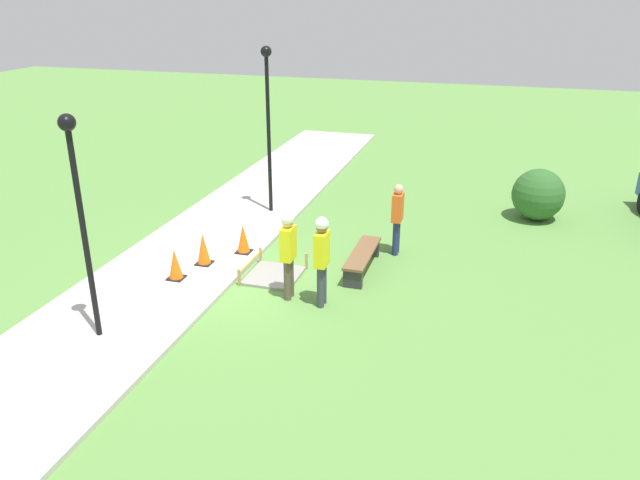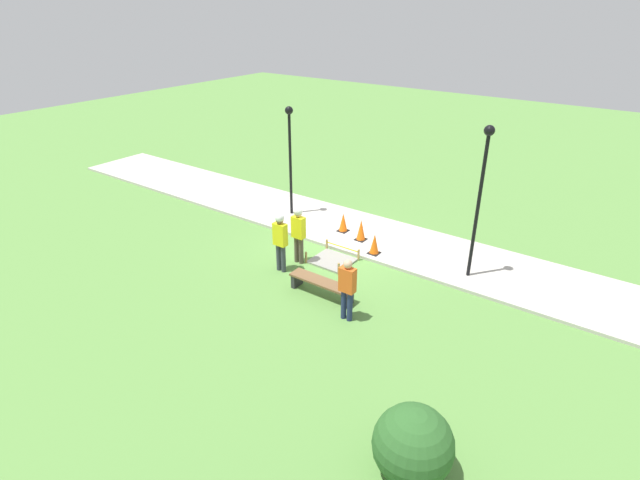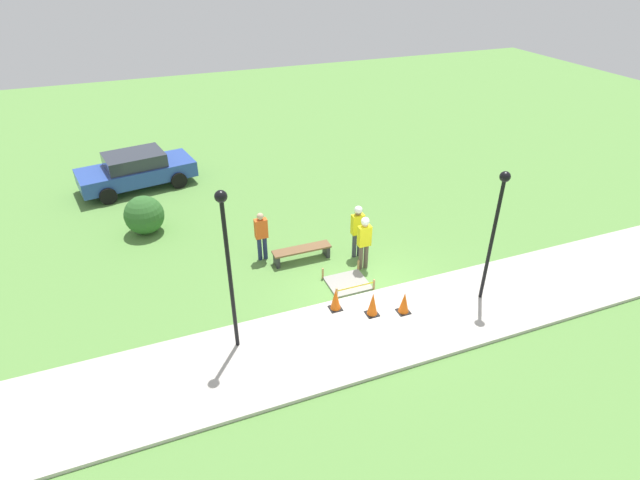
% 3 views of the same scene
% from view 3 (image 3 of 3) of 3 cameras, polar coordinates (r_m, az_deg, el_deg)
% --- Properties ---
extents(ground_plane, '(60.00, 60.00, 0.00)m').
position_cam_3_polar(ground_plane, '(14.80, 5.73, -6.14)').
color(ground_plane, '#5B8E42').
extents(sidewalk, '(28.00, 3.03, 0.10)m').
position_cam_3_polar(sidewalk, '(13.75, 8.55, -9.51)').
color(sidewalk, '#BCB7AD').
rests_on(sidewalk, ground_plane).
extents(wet_concrete_patch, '(1.24, 1.14, 0.37)m').
position_cam_3_polar(wet_concrete_patch, '(15.11, 3.19, -4.94)').
color(wet_concrete_patch, gray).
rests_on(wet_concrete_patch, ground_plane).
extents(traffic_cone_near_patch, '(0.34, 0.34, 0.66)m').
position_cam_3_polar(traffic_cone_near_patch, '(13.83, 1.79, -6.79)').
color(traffic_cone_near_patch, black).
rests_on(traffic_cone_near_patch, sidewalk).
extents(traffic_cone_far_patch, '(0.34, 0.34, 0.71)m').
position_cam_3_polar(traffic_cone_far_patch, '(13.70, 6.04, -7.28)').
color(traffic_cone_far_patch, black).
rests_on(traffic_cone_far_patch, sidewalk).
extents(traffic_cone_sidewalk_edge, '(0.34, 0.34, 0.66)m').
position_cam_3_polar(traffic_cone_sidewalk_edge, '(13.91, 9.60, -7.06)').
color(traffic_cone_sidewalk_edge, black).
rests_on(traffic_cone_sidewalk_edge, sidewalk).
extents(park_bench, '(1.90, 0.44, 0.45)m').
position_cam_3_polar(park_bench, '(16.03, -2.10, -1.34)').
color(park_bench, '#2D2D33').
rests_on(park_bench, ground_plane).
extents(worker_supervisor, '(0.40, 0.26, 1.81)m').
position_cam_3_polar(worker_supervisor, '(15.30, 5.09, 0.20)').
color(worker_supervisor, brown).
rests_on(worker_supervisor, ground_plane).
extents(worker_assistant, '(0.40, 0.26, 1.83)m').
position_cam_3_polar(worker_assistant, '(15.89, 4.32, 1.54)').
color(worker_assistant, '#383D47').
rests_on(worker_assistant, ground_plane).
extents(bystander_in_orange_shirt, '(0.40, 0.22, 1.68)m').
position_cam_3_polar(bystander_in_orange_shirt, '(15.87, -6.72, 0.73)').
color(bystander_in_orange_shirt, navy).
rests_on(bystander_in_orange_shirt, ground_plane).
extents(lamppost_near, '(0.28, 0.28, 3.89)m').
position_cam_3_polar(lamppost_near, '(13.86, 19.50, 2.28)').
color(lamppost_near, black).
rests_on(lamppost_near, sidewalk).
extents(lamppost_far, '(0.28, 0.28, 4.32)m').
position_cam_3_polar(lamppost_far, '(11.43, -10.56, -1.35)').
color(lamppost_far, black).
rests_on(lamppost_far, sidewalk).
extents(parked_car_blue, '(4.83, 2.75, 1.48)m').
position_cam_3_polar(parked_car_blue, '(22.13, -20.26, 7.56)').
color(parked_car_blue, '#28479E').
rests_on(parked_car_blue, ground_plane).
extents(shrub_rounded_near, '(1.36, 1.36, 1.36)m').
position_cam_3_polar(shrub_rounded_near, '(18.45, -19.46, 2.71)').
color(shrub_rounded_near, '#2D6028').
rests_on(shrub_rounded_near, ground_plane).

